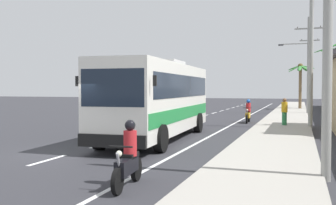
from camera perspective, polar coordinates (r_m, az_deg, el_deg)
name	(u,v)px	position (r m, az deg, el deg)	size (l,w,h in m)	color
ground_plane	(73,153)	(14.70, -13.66, -7.18)	(160.00, 160.00, 0.00)	#303035
sidewalk_kerb	(281,130)	(22.37, 16.18, -3.85)	(3.20, 90.00, 0.14)	#A8A399
lane_markings	(216,122)	(27.25, 6.96, -2.87)	(3.77, 71.00, 0.01)	white
coach_bus_foreground	(159,97)	(18.08, -1.34, 0.76)	(3.29, 10.73, 3.72)	silver
motorcycle_beside_bus	(248,113)	(27.22, 11.63, -1.54)	(0.56, 1.96, 1.60)	black
motorcycle_trailing	(128,160)	(9.43, -5.82, -8.33)	(0.56, 1.96, 1.59)	black
pedestrian_near_kerb	(284,111)	(24.48, 16.66, -1.19)	(0.36, 0.36, 1.62)	#2D7A47
utility_pole_nearest	(328,1)	(10.79, 22.39, 13.59)	(2.14, 0.24, 8.66)	#9E9E99
utility_pole_mid	(311,43)	(24.17, 20.21, 8.13)	(2.20, 0.24, 9.48)	#9E9E99
utility_pole_far	(307,62)	(37.58, 19.69, 5.59)	(3.86, 0.24, 8.79)	#9E9E99
utility_pole_distant	(309,65)	(51.07, 19.97, 5.20)	(2.33, 0.24, 10.11)	#9E9E99
palm_nearest	(300,76)	(45.37, 18.79, 3.66)	(2.89, 2.85, 5.10)	brown
palm_third	(329,66)	(46.20, 22.47, 5.02)	(3.12, 2.98, 7.05)	brown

